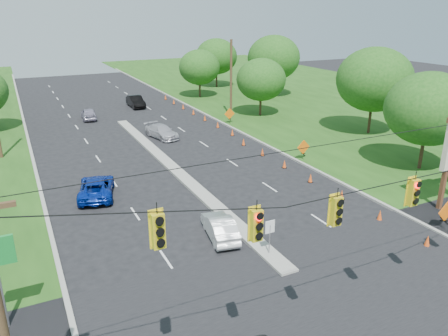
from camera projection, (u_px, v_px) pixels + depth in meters
ground at (346, 325)px, 17.95m from camera, size 160.00×160.00×0.00m
grass_right at (438, 129)px, 47.21m from camera, size 40.00×160.00×0.06m
cross_street at (346, 325)px, 17.95m from camera, size 160.00×14.00×0.02m
curb_left at (32, 154)px, 39.07m from camera, size 0.25×110.00×0.16m
curb_right at (232, 129)px, 47.42m from camera, size 0.25×110.00×0.16m
median at (172, 168)px, 35.66m from camera, size 1.00×34.00×0.18m
median_sign at (270, 231)px, 22.51m from camera, size 0.55×0.06×2.05m
signal_span at (377, 228)px, 15.38m from camera, size 25.60×0.32×9.00m
utility_pole_far_right at (231, 79)px, 51.09m from camera, size 0.28×0.28×9.00m
cone_0 at (427, 241)px, 23.77m from camera, size 0.32×0.32×0.70m
cone_1 at (380, 215)px, 26.72m from camera, size 0.32×0.32×0.70m
cone_2 at (342, 195)px, 29.67m from camera, size 0.32×0.32×0.70m
cone_3 at (310, 178)px, 32.62m from camera, size 0.32×0.32×0.70m
cone_4 at (284, 164)px, 35.58m from camera, size 0.32×0.32×0.70m
cone_5 at (262, 152)px, 38.53m from camera, size 0.32×0.32×0.70m
cone_6 at (244, 142)px, 41.48m from camera, size 0.32×0.32×0.70m
cone_7 at (232, 132)px, 44.68m from camera, size 0.32×0.32×0.70m
cone_8 at (218, 125)px, 47.63m from camera, size 0.32×0.32×0.70m
cone_9 at (205, 118)px, 50.58m from camera, size 0.32×0.32×0.70m
cone_10 at (193, 112)px, 53.53m from camera, size 0.32×0.32×0.70m
cone_11 at (183, 106)px, 56.49m from camera, size 0.32×0.32×0.70m
cone_12 at (174, 102)px, 59.44m from camera, size 0.32×0.32×0.70m
cone_13 at (165, 97)px, 62.39m from camera, size 0.32×0.32×0.70m
work_sign_0 at (446, 212)px, 25.41m from camera, size 1.27×0.58×1.37m
work_sign_1 at (303, 148)px, 37.22m from camera, size 1.27×0.58×1.37m
work_sign_2 at (230, 114)px, 49.02m from camera, size 1.27×0.58×1.37m
tree_7 at (429, 109)px, 33.80m from camera, size 6.72×6.72×7.84m
tree_8 at (374, 80)px, 43.68m from camera, size 7.56×7.56×8.82m
tree_9 at (261, 80)px, 51.75m from camera, size 5.88×5.88×6.86m
tree_10 at (274, 58)px, 63.06m from camera, size 7.56×7.56×8.82m
tree_11 at (216, 56)px, 70.90m from camera, size 6.72×6.72×7.84m
tree_12 at (199, 67)px, 62.73m from camera, size 5.88×5.88×6.86m
white_sedan at (220, 227)px, 24.68m from camera, size 2.01×4.07×1.28m
blue_pickup at (96, 187)px, 30.08m from camera, size 3.35×5.24×1.34m
silver_car_far at (162, 132)px, 43.81m from camera, size 2.78×4.77×1.30m
silver_car_oncoming at (89, 114)px, 51.12m from camera, size 1.91×4.06×1.35m
dark_car_receding at (136, 101)px, 57.51m from camera, size 1.62×4.57×1.50m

